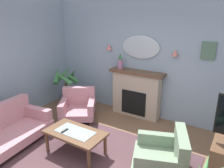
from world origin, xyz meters
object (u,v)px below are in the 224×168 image
wall_sconce_left (109,47)px  wall_sconce_right (175,53)px  coffee_table (75,134)px  fireplace (136,94)px  mantel_vase_left (120,62)px  wall_mirror (140,47)px  tv_remote (65,131)px  framed_picture (208,51)px  armchair_beside_couch (78,106)px  potted_plant_tall_palm (66,87)px  armchair_by_coffee_table (164,155)px  floral_couch (3,131)px

wall_sconce_left → wall_sconce_right: size_ratio=1.00×
wall_sconce_left → coffee_table: wall_sconce_left is taller
fireplace → mantel_vase_left: 0.89m
wall_mirror → tv_remote: size_ratio=6.00×
framed_picture → armchair_beside_couch: size_ratio=0.32×
potted_plant_tall_palm → framed_picture: bearing=11.5°
wall_sconce_right → armchair_beside_couch: size_ratio=0.12×
framed_picture → coffee_table: bearing=-128.6°
armchair_by_coffee_table → potted_plant_tall_palm: size_ratio=0.92×
fireplace → wall_sconce_left: (-0.85, 0.09, 1.09)m
armchair_by_coffee_table → potted_plant_tall_palm: 3.34m
wall_mirror → coffee_table: 2.54m
coffee_table → armchair_by_coffee_table: (1.53, 0.39, -0.08)m
floral_couch → armchair_by_coffee_table: (2.87, 0.96, -0.01)m
tv_remote → potted_plant_tall_palm: (-1.45, 1.57, 0.11)m
wall_sconce_left → armchair_by_coffee_table: size_ratio=0.13×
wall_sconce_right → coffee_table: wall_sconce_right is taller
armchair_beside_couch → potted_plant_tall_palm: 0.81m
potted_plant_tall_palm → mantel_vase_left: bearing=19.7°
coffee_table → tv_remote: 0.20m
armchair_by_coffee_table → armchair_beside_couch: 2.57m
mantel_vase_left → wall_mirror: bearing=20.7°
fireplace → floral_couch: size_ratio=0.76×
armchair_by_coffee_table → floral_couch: bearing=-161.5°
mantel_vase_left → coffee_table: 2.21m
armchair_beside_couch → potted_plant_tall_palm: (-0.70, 0.33, 0.25)m
fireplace → coffee_table: 2.03m
wall_sconce_right → armchair_beside_couch: (-2.00, -0.95, -1.35)m
framed_picture → potted_plant_tall_palm: (-3.35, -0.68, -1.19)m
coffee_table → tv_remote: size_ratio=6.88×
fireplace → potted_plant_tall_palm: size_ratio=1.19×
mantel_vase_left → floral_couch: (-1.12, -2.55, -1.02)m
wall_sconce_left → floral_couch: 3.08m
mantel_vase_left → wall_mirror: size_ratio=0.41×
wall_mirror → wall_sconce_right: 0.85m
framed_picture → armchair_by_coffee_table: 2.30m
wall_mirror → wall_sconce_left: wall_mirror is taller
fireplace → tv_remote: (-0.40, -2.10, -0.12)m
wall_mirror → wall_sconce_right: bearing=-3.4°
fireplace → framed_picture: 1.91m
wall_sconce_left → coffee_table: (0.62, -2.10, -1.28)m
framed_picture → floral_couch: (-3.07, -2.73, -1.43)m
floral_couch → potted_plant_tall_palm: size_ratio=1.57×
floral_couch → armchair_by_coffee_table: floral_couch is taller
wall_sconce_left → wall_sconce_right: (1.70, 0.00, 0.00)m
wall_mirror → potted_plant_tall_palm: size_ratio=0.84×
tv_remote → armchair_beside_couch: armchair_beside_couch is taller
wall_mirror → framed_picture: size_ratio=2.67×
wall_mirror → floral_couch: bearing=-119.9°
mantel_vase_left → tv_remote: bearing=-88.5°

